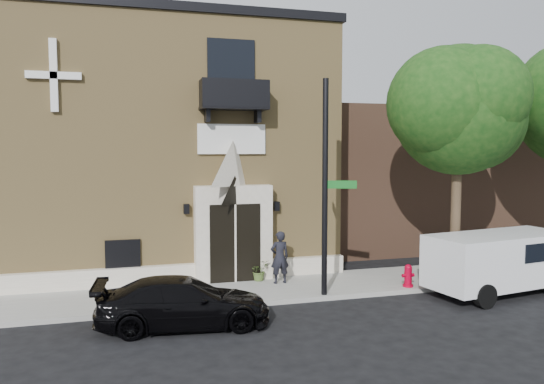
{
  "coord_description": "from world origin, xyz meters",
  "views": [
    {
      "loc": [
        -4.57,
        -14.59,
        4.57
      ],
      "look_at": [
        0.14,
        2.0,
        3.17
      ],
      "focal_mm": 35.0,
      "sensor_mm": 36.0,
      "label": 1
    }
  ],
  "objects_px": {
    "black_sedan": "(183,302)",
    "street_sign": "(326,187)",
    "fire_hydrant": "(408,276)",
    "dumpster": "(512,257)",
    "pedestrian_near": "(280,257)",
    "cargo_van": "(503,260)"
  },
  "relations": [
    {
      "from": "dumpster",
      "to": "cargo_van",
      "type": "bearing_deg",
      "value": -153.7
    },
    {
      "from": "fire_hydrant",
      "to": "pedestrian_near",
      "type": "relative_size",
      "value": 0.42
    },
    {
      "from": "fire_hydrant",
      "to": "cargo_van",
      "type": "bearing_deg",
      "value": -22.22
    },
    {
      "from": "dumpster",
      "to": "pedestrian_near",
      "type": "distance_m",
      "value": 8.39
    },
    {
      "from": "street_sign",
      "to": "pedestrian_near",
      "type": "xyz_separation_m",
      "value": [
        -0.93,
        1.67,
        -2.4
      ]
    },
    {
      "from": "black_sedan",
      "to": "street_sign",
      "type": "bearing_deg",
      "value": -67.67
    },
    {
      "from": "pedestrian_near",
      "to": "cargo_van",
      "type": "bearing_deg",
      "value": 155.8
    },
    {
      "from": "cargo_van",
      "to": "fire_hydrant",
      "type": "distance_m",
      "value": 2.97
    },
    {
      "from": "fire_hydrant",
      "to": "pedestrian_near",
      "type": "height_order",
      "value": "pedestrian_near"
    },
    {
      "from": "street_sign",
      "to": "dumpster",
      "type": "relative_size",
      "value": 3.22
    },
    {
      "from": "cargo_van",
      "to": "black_sedan",
      "type": "bearing_deg",
      "value": 173.1
    },
    {
      "from": "fire_hydrant",
      "to": "dumpster",
      "type": "xyz_separation_m",
      "value": [
        4.49,
        0.59,
        0.24
      ]
    },
    {
      "from": "dumpster",
      "to": "pedestrian_near",
      "type": "height_order",
      "value": "pedestrian_near"
    },
    {
      "from": "street_sign",
      "to": "black_sedan",
      "type": "bearing_deg",
      "value": -143.98
    },
    {
      "from": "dumpster",
      "to": "pedestrian_near",
      "type": "xyz_separation_m",
      "value": [
        -8.33,
        0.98,
        0.27
      ]
    },
    {
      "from": "cargo_van",
      "to": "dumpster",
      "type": "relative_size",
      "value": 2.46
    },
    {
      "from": "black_sedan",
      "to": "dumpster",
      "type": "distance_m",
      "value": 12.0
    },
    {
      "from": "black_sedan",
      "to": "cargo_van",
      "type": "distance_m",
      "value": 10.05
    },
    {
      "from": "dumpster",
      "to": "street_sign",
      "type": "bearing_deg",
      "value": 168.28
    },
    {
      "from": "black_sedan",
      "to": "cargo_van",
      "type": "xyz_separation_m",
      "value": [
        10.03,
        0.38,
        0.44
      ]
    },
    {
      "from": "black_sedan",
      "to": "dumpster",
      "type": "height_order",
      "value": "dumpster"
    },
    {
      "from": "cargo_van",
      "to": "pedestrian_near",
      "type": "xyz_separation_m",
      "value": [
        -6.54,
        2.67,
        -0.06
      ]
    }
  ]
}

